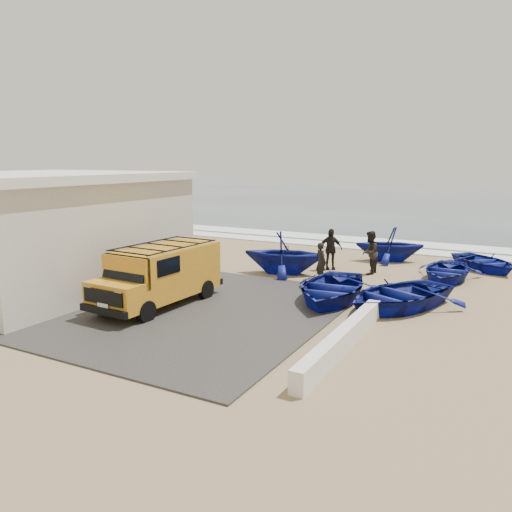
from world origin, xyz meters
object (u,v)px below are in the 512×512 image
at_px(van, 160,273).
at_px(fisherman_back, 330,249).
at_px(boat_near_left, 331,288).
at_px(boat_mid_left, 284,253).
at_px(boat_far_right, 484,262).
at_px(boat_near_right, 398,295).
at_px(boat_mid_right, 447,271).
at_px(fisherman_middle, 370,253).
at_px(boat_far_left, 390,244).
at_px(building, 39,229).
at_px(fisherman_front, 321,262).
at_px(parapet, 343,339).

xyz_separation_m(van, fisherman_back, (3.04, 7.94, -0.18)).
bearing_deg(van, boat_near_left, 35.81).
height_order(van, boat_mid_left, van).
bearing_deg(boat_far_right, boat_near_right, -145.97).
distance_m(boat_mid_right, fisherman_back, 4.88).
relative_size(boat_near_right, fisherman_middle, 2.38).
xyz_separation_m(van, boat_far_left, (4.92, 11.02, -0.26)).
height_order(building, boat_mid_right, building).
relative_size(boat_far_right, fisherman_middle, 1.92).
bearing_deg(boat_mid_left, van, 151.73).
xyz_separation_m(boat_far_left, boat_far_right, (4.16, 0.02, -0.46)).
bearing_deg(boat_mid_left, fisherman_front, -118.11).
bearing_deg(boat_far_left, fisherman_middle, -19.77).
bearing_deg(parapet, boat_far_left, 98.15).
distance_m(building, boat_far_right, 18.64).
bearing_deg(building, fisherman_middle, 36.20).
bearing_deg(boat_far_left, van, -42.29).
bearing_deg(boat_mid_right, boat_mid_left, -161.50).
distance_m(van, fisherman_front, 6.69).
xyz_separation_m(boat_mid_right, fisherman_front, (-4.42, -2.53, 0.41)).
distance_m(parapet, boat_far_left, 12.11).
xyz_separation_m(building, boat_near_left, (10.69, 3.12, -1.71)).
bearing_deg(boat_mid_right, fisherman_front, -149.86).
relative_size(building, boat_mid_left, 2.75).
height_order(boat_mid_left, boat_far_right, boat_mid_left).
distance_m(boat_mid_right, boat_far_right, 3.03).
height_order(parapet, boat_far_left, boat_far_left).
height_order(boat_mid_right, fisherman_front, fisherman_front).
xyz_separation_m(boat_far_right, fisherman_middle, (-4.24, -3.16, 0.55)).
distance_m(boat_far_right, fisherman_middle, 5.32).
height_order(boat_mid_left, boat_mid_right, boat_mid_left).
bearing_deg(building, boat_mid_left, 39.37).
height_order(boat_far_left, fisherman_back, fisherman_back).
distance_m(boat_far_right, fisherman_back, 6.80).
bearing_deg(boat_far_right, parapet, -142.70).
bearing_deg(van, boat_far_left, 68.46).
bearing_deg(boat_far_right, building, 175.16).
relative_size(building, boat_mid_right, 2.60).
relative_size(boat_near_left, boat_mid_left, 1.28).
height_order(boat_near_right, boat_mid_left, boat_mid_left).
bearing_deg(fisherman_front, boat_mid_left, 22.61).
distance_m(boat_mid_left, fisherman_back, 2.25).
relative_size(boat_near_right, boat_far_left, 1.40).
height_order(boat_near_left, fisherman_front, fisherman_front).
xyz_separation_m(boat_near_left, boat_near_right, (2.23, 0.20, 0.00)).
xyz_separation_m(boat_near_right, boat_far_right, (2.02, 7.67, -0.09)).
xyz_separation_m(boat_near_left, boat_far_left, (0.10, 7.85, 0.37)).
bearing_deg(boat_near_left, boat_mid_left, 130.29).
xyz_separation_m(van, boat_mid_right, (7.89, 8.25, -0.72)).
height_order(boat_near_right, fisherman_front, fisherman_front).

